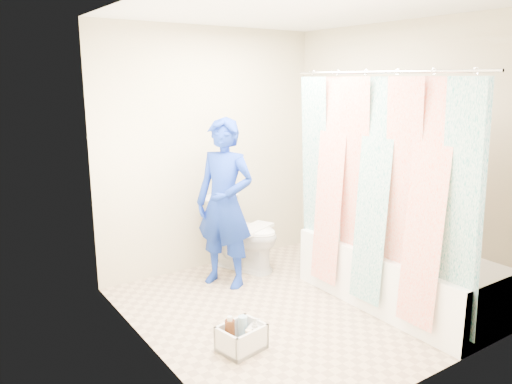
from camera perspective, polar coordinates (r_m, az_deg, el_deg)
floor at (r=4.34m, az=3.65°, el=-13.19°), size 2.60×2.60×0.00m
ceiling at (r=3.94m, az=4.17°, el=20.06°), size 2.40×2.60×0.02m
wall_back at (r=5.04m, az=-5.29°, el=4.76°), size 2.40×0.02×2.40m
wall_front at (r=3.07m, az=19.01°, el=-1.09°), size 2.40×0.02×2.40m
wall_left at (r=3.37m, az=-12.38°, el=0.51°), size 0.02×2.60×2.40m
wall_right at (r=4.79m, az=15.29°, el=3.94°), size 0.02×2.60×2.40m
bathtub at (r=4.51m, az=15.79°, el=-8.95°), size 0.70×1.75×0.50m
curtain_rod at (r=3.95m, az=14.12°, el=13.15°), size 0.02×1.90×0.02m
shower_curtain at (r=4.05m, az=13.41°, el=-0.12°), size 0.06×1.75×1.80m
toilet at (r=5.07m, az=-1.37°, el=-4.69°), size 0.68×0.84×0.75m
tank_lid at (r=4.99m, az=-0.23°, el=-4.20°), size 0.50×0.37×0.04m
tank_internals at (r=5.05m, az=-3.55°, el=-0.49°), size 0.17×0.10×0.25m
plumber at (r=4.59m, az=-3.60°, el=-1.31°), size 0.61×0.68×1.57m
cleaning_caddy at (r=3.72m, az=-1.55°, el=-16.34°), size 0.35×0.30×0.24m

